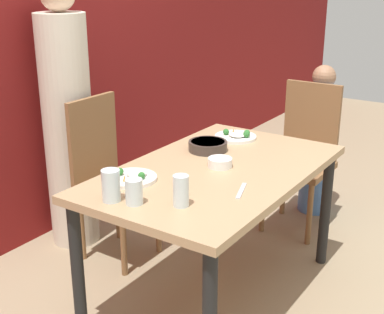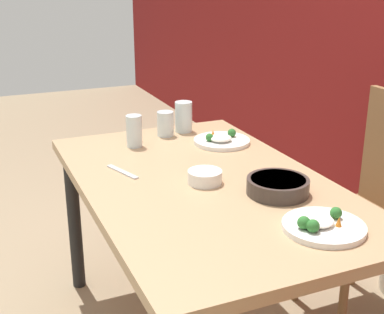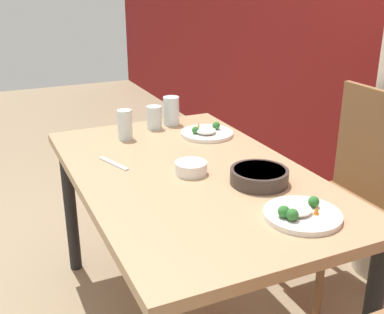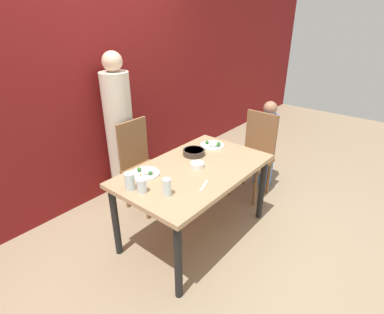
{
  "view_description": "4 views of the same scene",
  "coord_description": "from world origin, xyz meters",
  "px_view_note": "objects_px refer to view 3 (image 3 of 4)",
  "views": [
    {
      "loc": [
        -2.16,
        -1.29,
        1.68
      ],
      "look_at": [
        -0.1,
        0.08,
        0.8
      ],
      "focal_mm": 50.0,
      "sensor_mm": 36.0,
      "label": 1
    },
    {
      "loc": [
        1.63,
        -0.75,
        1.46
      ],
      "look_at": [
        0.03,
        -0.06,
        0.84
      ],
      "focal_mm": 50.0,
      "sensor_mm": 36.0,
      "label": 2
    },
    {
      "loc": [
        1.56,
        -0.71,
        1.45
      ],
      "look_at": [
        -0.1,
        0.05,
        0.75
      ],
      "focal_mm": 45.0,
      "sensor_mm": 36.0,
      "label": 3
    },
    {
      "loc": [
        -1.83,
        -1.48,
        1.98
      ],
      "look_at": [
        -0.1,
        -0.04,
        0.89
      ],
      "focal_mm": 28.0,
      "sensor_mm": 36.0,
      "label": 4
    }
  ],
  "objects_px": {
    "glass_water_tall": "(171,111)",
    "chair_adult_spot": "(345,189)",
    "plate_rice_adult": "(207,133)",
    "bowl_curry": "(259,176)"
  },
  "relations": [
    {
      "from": "chair_adult_spot",
      "to": "plate_rice_adult",
      "type": "xyz_separation_m",
      "value": [
        -0.39,
        -0.52,
        0.23
      ]
    },
    {
      "from": "bowl_curry",
      "to": "plate_rice_adult",
      "type": "height_order",
      "value": "same"
    },
    {
      "from": "bowl_curry",
      "to": "glass_water_tall",
      "type": "distance_m",
      "value": 0.8
    },
    {
      "from": "chair_adult_spot",
      "to": "plate_rice_adult",
      "type": "height_order",
      "value": "chair_adult_spot"
    },
    {
      "from": "glass_water_tall",
      "to": "chair_adult_spot",
      "type": "bearing_deg",
      "value": 43.71
    },
    {
      "from": "chair_adult_spot",
      "to": "glass_water_tall",
      "type": "bearing_deg",
      "value": -136.29
    },
    {
      "from": "chair_adult_spot",
      "to": "glass_water_tall",
      "type": "height_order",
      "value": "chair_adult_spot"
    },
    {
      "from": "bowl_curry",
      "to": "glass_water_tall",
      "type": "relative_size",
      "value": 1.5
    },
    {
      "from": "glass_water_tall",
      "to": "plate_rice_adult",
      "type": "bearing_deg",
      "value": 19.3
    },
    {
      "from": "chair_adult_spot",
      "to": "bowl_curry",
      "type": "xyz_separation_m",
      "value": [
        0.17,
        -0.59,
        0.24
      ]
    }
  ]
}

